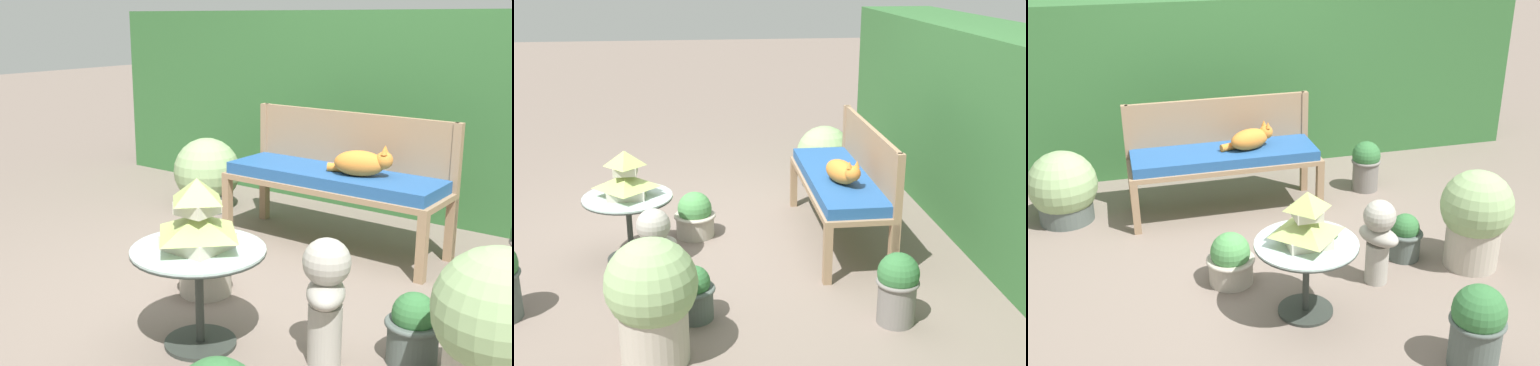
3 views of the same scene
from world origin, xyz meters
The scene contains 12 objects.
ground centered at (0.00, 0.00, 0.00)m, with size 30.00×30.00×0.00m, color #75665B.
foliage_hedge_back centered at (0.00, 2.33, 0.84)m, with size 6.40×0.86×1.67m, color #336633.
garden_bench centered at (-0.10, 0.96, 0.48)m, with size 1.63×0.53×0.56m.
bench_backrest centered at (-0.10, 1.20, 0.69)m, with size 1.63×0.06×0.95m.
cat centered at (0.13, 0.94, 0.65)m, with size 0.47×0.28×0.22m.
patio_table centered at (0.12, -0.70, 0.41)m, with size 0.67×0.67×0.52m.
pagoda_birdhouse centered at (0.12, -0.70, 0.67)m, with size 0.37×0.37×0.35m.
garden_bust centered at (0.71, -0.47, 0.37)m, with size 0.31×0.37×0.63m.
potted_plant_bench_right centered at (-1.45, 1.12, 0.29)m, with size 0.57×0.57×0.62m.
potted_plant_table_near centered at (1.48, -0.45, 0.40)m, with size 0.52×0.52×0.75m.
potted_plant_bench_left centered at (-0.29, -0.20, 0.18)m, with size 0.35×0.35×0.38m.
potted_plant_table_far centered at (1.05, -0.22, 0.18)m, with size 0.27×0.27×0.36m.
Camera 1 is at (2.13, -2.87, 1.62)m, focal length 45.00 mm.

